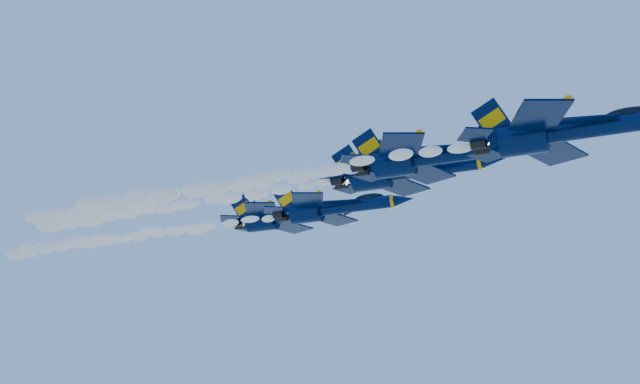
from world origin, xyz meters
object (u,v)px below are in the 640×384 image
at_px(jet_fifth, 288,216).
at_px(jet_second, 431,157).
at_px(jet_third, 405,171).
at_px(jet_fourth, 334,208).
at_px(jet_lead, 569,131).

bearing_deg(jet_fifth, jet_second, -44.59).
bearing_deg(jet_second, jet_fifth, 135.41).
height_order(jet_second, jet_third, jet_third).
height_order(jet_second, jet_fourth, jet_fourth).
bearing_deg(jet_third, jet_fifth, 140.26).
distance_m(jet_lead, jet_third, 22.78).
height_order(jet_lead, jet_fifth, jet_fifth).
bearing_deg(jet_third, jet_fourth, 139.65).
xyz_separation_m(jet_third, jet_fifth, (-21.43, 17.82, 2.68)).
height_order(jet_lead, jet_second, jet_second).
bearing_deg(jet_fourth, jet_fifth, 141.02).
distance_m(jet_third, jet_fourth, 15.52).
relative_size(jet_third, jet_fourth, 1.04).
xyz_separation_m(jet_third, jet_fourth, (-11.82, 10.04, 0.46)).
height_order(jet_lead, jet_third, jet_third).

